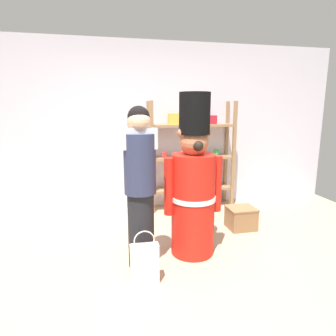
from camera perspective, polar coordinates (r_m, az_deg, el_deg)
name	(u,v)px	position (r m, az deg, el deg)	size (l,w,h in m)	color
ground_plane	(181,278)	(3.01, 2.48, -20.56)	(6.40, 6.40, 0.00)	tan
back_wall	(145,127)	(4.71, -4.42, 7.93)	(6.40, 0.12, 2.60)	silver
merchandise_shelf	(191,154)	(4.70, 4.56, 2.67)	(1.37, 0.35, 1.70)	#93704C
teddy_bear_guard	(193,187)	(3.19, 4.93, -3.77)	(0.65, 0.49, 1.76)	red
person_shopper	(140,184)	(2.90, -5.42, -3.17)	(0.33, 0.31, 1.62)	black
shopping_bag	(145,263)	(2.84, -4.54, -17.96)	(0.26, 0.10, 0.52)	silver
display_crate	(241,218)	(4.12, 13.99, -9.37)	(0.36, 0.33, 0.29)	olive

